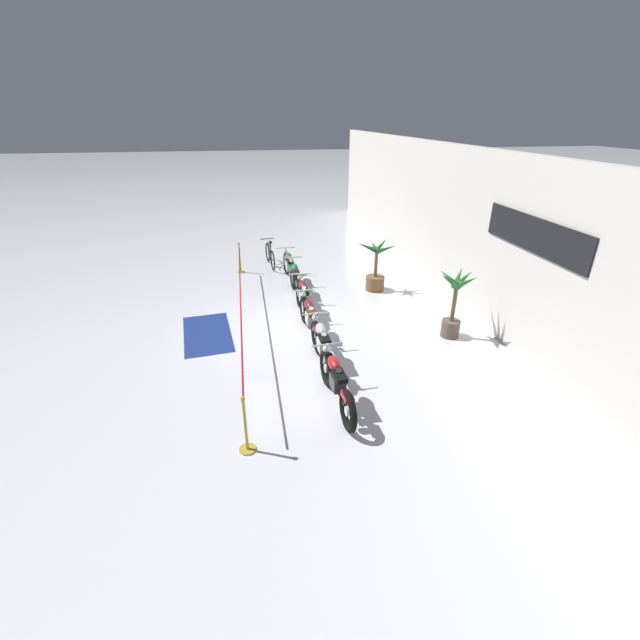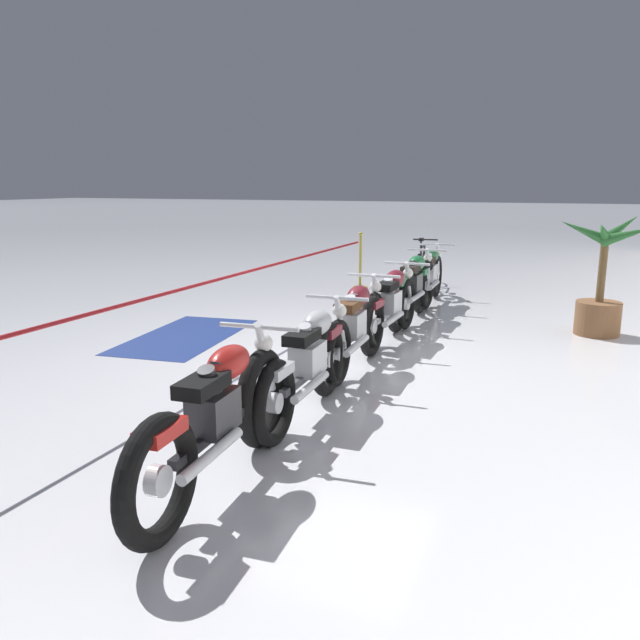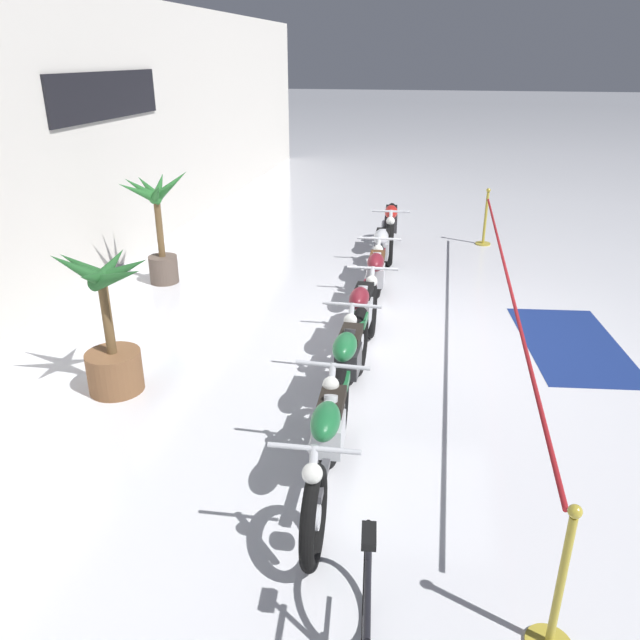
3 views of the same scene
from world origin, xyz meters
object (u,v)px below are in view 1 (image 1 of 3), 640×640
potted_palm_left_of_row (375,270)px  potted_palm_right_of_row (454,302)px  floor_banner (207,333)px  stanchion_mid_left (246,433)px  motorcycle_green_1 (296,280)px  motorcycle_maroon_2 (304,298)px  motorcycle_red_5 (337,383)px  motorcycle_silver_4 (323,345)px  bicycle (270,256)px  stanchion_far_left (240,284)px  motorcycle_maroon_3 (310,319)px  motorcycle_green_0 (289,267)px

potted_palm_left_of_row → potted_palm_right_of_row: potted_palm_right_of_row is taller
floor_banner → stanchion_mid_left: bearing=4.9°
motorcycle_green_1 → motorcycle_maroon_2: 1.36m
motorcycle_maroon_2 → motorcycle_red_5: motorcycle_red_5 is taller
motorcycle_silver_4 → potted_palm_right_of_row: 3.42m
motorcycle_green_1 → bicycle: size_ratio=1.44×
motorcycle_red_5 → stanchion_far_left: (-4.83, -1.68, 0.25)m
potted_palm_left_of_row → stanchion_mid_left: potted_palm_left_of_row is taller
potted_palm_right_of_row → stanchion_far_left: size_ratio=0.20×
motorcycle_maroon_3 → motorcycle_silver_4: (1.31, 0.06, -0.00)m
motorcycle_maroon_3 → floor_banner: bearing=-103.2°
motorcycle_maroon_2 → floor_banner: (0.76, -2.54, -0.46)m
motorcycle_red_5 → floor_banner: size_ratio=0.96×
motorcycle_maroon_2 → stanchion_mid_left: bearing=-18.1°
motorcycle_silver_4 → bicycle: (-6.95, -0.64, -0.08)m
motorcycle_green_1 → motorcycle_maroon_2: size_ratio=1.13×
potted_palm_right_of_row → stanchion_far_left: potted_palm_right_of_row is taller
motorcycle_maroon_2 → motorcycle_red_5: bearing=0.3°
motorcycle_maroon_2 → motorcycle_silver_4: (2.65, 0.03, -0.01)m
motorcycle_maroon_2 → motorcycle_green_1: bearing=-178.0°
bicycle → stanchion_mid_left: stanchion_mid_left is taller
motorcycle_green_1 → motorcycle_red_5: motorcycle_green_1 is taller
motorcycle_maroon_3 → motorcycle_red_5: (2.79, 0.04, 0.01)m
motorcycle_red_5 → motorcycle_silver_4: bearing=179.4°
potted_palm_left_of_row → motorcycle_green_0: bearing=-116.1°
motorcycle_green_0 → motorcycle_maroon_3: size_ratio=0.93×
stanchion_mid_left → stanchion_far_left: bearing=180.0°
stanchion_mid_left → motorcycle_green_0: bearing=168.4°
potted_palm_right_of_row → floor_banner: (-1.17, -5.89, -0.90)m
floor_banner → stanchion_far_left: bearing=142.0°
motorcycle_silver_4 → potted_palm_left_of_row: bearing=149.4°
motorcycle_maroon_3 → stanchion_far_left: 2.63m
potted_palm_left_of_row → floor_banner: size_ratio=0.73×
motorcycle_green_0 → motorcycle_red_5: 6.74m
motorcycle_maroon_2 → stanchion_far_left: (-0.70, -1.66, 0.26)m
motorcycle_maroon_2 → bicycle: (-4.30, -0.60, -0.09)m
motorcycle_green_0 → stanchion_far_left: (1.91, -1.57, 0.24)m
motorcycle_maroon_2 → motorcycle_red_5: size_ratio=1.01×
floor_banner → motorcycle_green_0: bearing=137.2°
potted_palm_left_of_row → potted_palm_right_of_row: size_ratio=0.92×
motorcycle_maroon_3 → potted_palm_right_of_row: bearing=80.3°
bicycle → potted_palm_right_of_row: bearing=32.4°
motorcycle_maroon_2 → stanchion_mid_left: (5.07, -1.66, -0.11)m
motorcycle_maroon_3 → stanchion_mid_left: 4.07m
motorcycle_green_0 → motorcycle_maroon_2: 2.60m
motorcycle_silver_4 → motorcycle_red_5: bearing=-0.6°
potted_palm_right_of_row → motorcycle_maroon_3: bearing=-99.7°
stanchion_far_left → motorcycle_maroon_2: bearing=67.2°
motorcycle_green_0 → motorcycle_maroon_3: bearing=0.9°
stanchion_far_left → motorcycle_silver_4: bearing=26.8°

